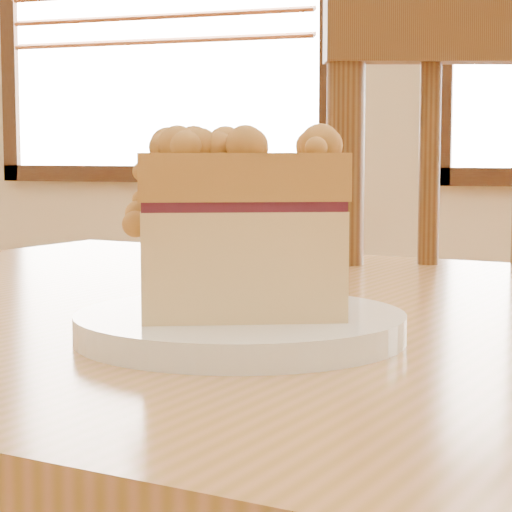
{
  "coord_description": "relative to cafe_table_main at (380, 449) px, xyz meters",
  "views": [
    {
      "loc": [
        0.18,
        -0.45,
        0.87
      ],
      "look_at": [
        -0.04,
        0.17,
        0.8
      ],
      "focal_mm": 70.0,
      "sensor_mm": 36.0,
      "label": 1
    }
  ],
  "objects": [
    {
      "name": "cafe_chair_main",
      "position": [
        0.01,
        0.54,
        -0.12
      ],
      "size": [
        0.61,
        0.61,
        1.04
      ],
      "rotation": [
        0.0,
        0.0,
        3.52
      ],
      "color": "brown",
      "rests_on": "ground"
    },
    {
      "name": "cake_slice",
      "position": [
        -0.07,
        -0.13,
        0.18
      ],
      "size": [
        0.15,
        0.14,
        0.12
      ],
      "rotation": [
        0.0,
        0.0,
        0.43
      ],
      "color": "#E3C180",
      "rests_on": "plate"
    },
    {
      "name": "plate",
      "position": [
        -0.06,
        -0.13,
        0.11
      ],
      "size": [
        0.21,
        0.21,
        0.02
      ],
      "color": "white",
      "rests_on": "cafe_table_main"
    },
    {
      "name": "cafe_table_main",
      "position": [
        0.0,
        0.0,
        0.0
      ],
      "size": [
        1.29,
        0.97,
        0.75
      ],
      "rotation": [
        0.0,
        0.0,
        -0.17
      ],
      "color": "#BB7C48",
      "rests_on": "ground"
    }
  ]
}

